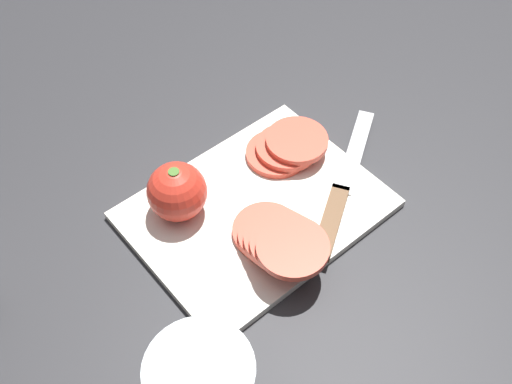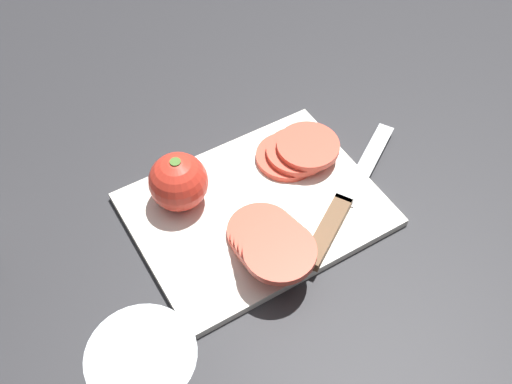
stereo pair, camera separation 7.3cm
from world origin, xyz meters
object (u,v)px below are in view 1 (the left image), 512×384
(whole_tomato, at_px, (177,192))
(knife, at_px, (335,207))
(tomato_slice_stack_far, at_px, (287,147))
(tomato_slice_stack_near, at_px, (279,239))

(whole_tomato, height_order, knife, whole_tomato)
(tomato_slice_stack_far, bearing_deg, whole_tomato, -5.50)
(knife, relative_size, tomato_slice_stack_far, 2.18)
(tomato_slice_stack_near, bearing_deg, knife, 179.15)
(tomato_slice_stack_far, bearing_deg, knife, 81.51)
(whole_tomato, relative_size, tomato_slice_stack_near, 0.54)
(tomato_slice_stack_near, distance_m, tomato_slice_stack_far, 0.15)
(tomato_slice_stack_far, bearing_deg, tomato_slice_stack_near, 44.48)
(knife, distance_m, tomato_slice_stack_far, 0.11)
(whole_tomato, distance_m, tomato_slice_stack_far, 0.17)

